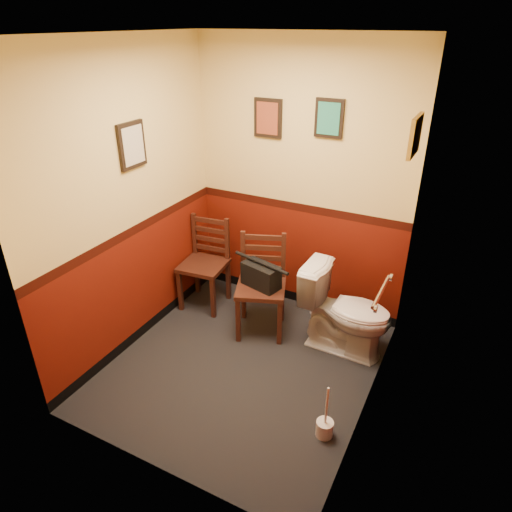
# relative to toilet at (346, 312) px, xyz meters

# --- Properties ---
(floor) EXTENTS (2.20, 2.40, 0.00)m
(floor) POSITION_rel_toilet_xyz_m (-0.72, -0.65, -0.41)
(floor) COLOR black
(floor) RESTS_ON ground
(ceiling) EXTENTS (2.20, 2.40, 0.00)m
(ceiling) POSITION_rel_toilet_xyz_m (-0.72, -0.65, 2.29)
(ceiling) COLOR silver
(ceiling) RESTS_ON ground
(wall_back) EXTENTS (2.20, 0.00, 2.70)m
(wall_back) POSITION_rel_toilet_xyz_m (-0.72, 0.55, 0.94)
(wall_back) COLOR #591208
(wall_back) RESTS_ON ground
(wall_front) EXTENTS (2.20, 0.00, 2.70)m
(wall_front) POSITION_rel_toilet_xyz_m (-0.72, -1.85, 0.94)
(wall_front) COLOR #591208
(wall_front) RESTS_ON ground
(wall_left) EXTENTS (0.00, 2.40, 2.70)m
(wall_left) POSITION_rel_toilet_xyz_m (-1.82, -0.65, 0.94)
(wall_left) COLOR #591208
(wall_left) RESTS_ON ground
(wall_right) EXTENTS (0.00, 2.40, 2.70)m
(wall_right) POSITION_rel_toilet_xyz_m (0.38, -0.65, 0.94)
(wall_right) COLOR #591208
(wall_right) RESTS_ON ground
(grab_bar) EXTENTS (0.05, 0.56, 0.06)m
(grab_bar) POSITION_rel_toilet_xyz_m (0.35, -0.40, 0.54)
(grab_bar) COLOR silver
(grab_bar) RESTS_ON wall_right
(framed_print_back_a) EXTENTS (0.28, 0.04, 0.36)m
(framed_print_back_a) POSITION_rel_toilet_xyz_m (-1.07, 0.53, 1.54)
(framed_print_back_a) COLOR black
(framed_print_back_a) RESTS_ON wall_back
(framed_print_back_b) EXTENTS (0.26, 0.04, 0.34)m
(framed_print_back_b) POSITION_rel_toilet_xyz_m (-0.47, 0.53, 1.59)
(framed_print_back_b) COLOR black
(framed_print_back_b) RESTS_ON wall_back
(framed_print_left) EXTENTS (0.04, 0.30, 0.38)m
(framed_print_left) POSITION_rel_toilet_xyz_m (-1.80, -0.55, 1.44)
(framed_print_left) COLOR black
(framed_print_left) RESTS_ON wall_left
(framed_print_right) EXTENTS (0.04, 0.34, 0.28)m
(framed_print_right) POSITION_rel_toilet_xyz_m (0.36, -0.05, 1.64)
(framed_print_right) COLOR olive
(framed_print_right) RESTS_ON wall_right
(toilet) EXTENTS (0.85, 0.49, 0.82)m
(toilet) POSITION_rel_toilet_xyz_m (0.00, 0.00, 0.00)
(toilet) COLOR white
(toilet) RESTS_ON floor
(toilet_brush) EXTENTS (0.13, 0.13, 0.47)m
(toilet_brush) POSITION_rel_toilet_xyz_m (0.19, -1.05, -0.33)
(toilet_brush) COLOR silver
(toilet_brush) RESTS_ON floor
(chair_left) EXTENTS (0.49, 0.49, 0.96)m
(chair_left) POSITION_rel_toilet_xyz_m (-1.57, 0.09, 0.07)
(chair_left) COLOR #421D13
(chair_left) RESTS_ON floor
(chair_right) EXTENTS (0.59, 0.59, 0.98)m
(chair_right) POSITION_rel_toilet_xyz_m (-0.84, -0.06, 0.08)
(chair_right) COLOR #421D13
(chair_right) RESTS_ON floor
(handbag) EXTENTS (0.40, 0.27, 0.27)m
(handbag) POSITION_rel_toilet_xyz_m (-0.82, -0.10, 0.22)
(handbag) COLOR black
(handbag) RESTS_ON chair_right
(tp_stack) EXTENTS (0.21, 0.11, 0.18)m
(tp_stack) POSITION_rel_toilet_xyz_m (-0.39, 0.43, -0.33)
(tp_stack) COLOR silver
(tp_stack) RESTS_ON floor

